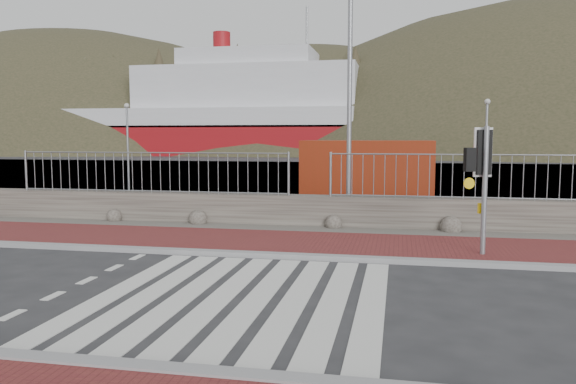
% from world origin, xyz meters
% --- Properties ---
extents(ground, '(220.00, 220.00, 0.00)m').
position_xyz_m(ground, '(0.00, 0.00, 0.00)').
color(ground, '#28282B').
rests_on(ground, ground).
extents(sidewalk_far, '(40.00, 3.00, 0.08)m').
position_xyz_m(sidewalk_far, '(0.00, 4.50, 0.04)').
color(sidewalk_far, maroon).
rests_on(sidewalk_far, ground).
extents(kerb_near, '(40.00, 0.25, 0.12)m').
position_xyz_m(kerb_near, '(0.00, -3.00, 0.05)').
color(kerb_near, gray).
rests_on(kerb_near, ground).
extents(kerb_far, '(40.00, 0.25, 0.12)m').
position_xyz_m(kerb_far, '(0.00, 3.00, 0.05)').
color(kerb_far, gray).
rests_on(kerb_far, ground).
extents(zebra_crossing, '(4.62, 5.60, 0.01)m').
position_xyz_m(zebra_crossing, '(-0.00, 0.00, 0.01)').
color(zebra_crossing, silver).
rests_on(zebra_crossing, ground).
extents(gravel_strip, '(40.00, 1.50, 0.06)m').
position_xyz_m(gravel_strip, '(0.00, 6.50, 0.03)').
color(gravel_strip, '#59544C').
rests_on(gravel_strip, ground).
extents(stone_wall, '(40.00, 0.60, 0.90)m').
position_xyz_m(stone_wall, '(0.00, 7.30, 0.45)').
color(stone_wall, '#4C453E').
rests_on(stone_wall, ground).
extents(railing, '(18.07, 0.07, 1.22)m').
position_xyz_m(railing, '(0.00, 7.15, 1.82)').
color(railing, gray).
rests_on(railing, stone_wall).
extents(quay, '(120.00, 40.00, 0.50)m').
position_xyz_m(quay, '(0.00, 27.90, 0.00)').
color(quay, '#4C4C4F').
rests_on(quay, ground).
extents(water, '(220.00, 50.00, 0.05)m').
position_xyz_m(water, '(0.00, 62.90, 0.00)').
color(water, '#3F4C54').
rests_on(water, ground).
extents(ferry, '(50.00, 16.00, 20.00)m').
position_xyz_m(ferry, '(-24.65, 67.90, 5.36)').
color(ferry, maroon).
rests_on(ferry, ground).
extents(hills_backdrop, '(254.00, 90.00, 100.00)m').
position_xyz_m(hills_backdrop, '(6.74, 87.90, -23.05)').
color(hills_backdrop, '#2D2F1C').
rests_on(hills_backdrop, ground).
extents(traffic_signal_far, '(0.69, 0.39, 2.80)m').
position_xyz_m(traffic_signal_far, '(4.23, 3.90, 2.03)').
color(traffic_signal_far, gray).
rests_on(traffic_signal_far, ground).
extents(streetlight, '(1.68, 0.26, 7.90)m').
position_xyz_m(streetlight, '(1.16, 8.11, 4.45)').
color(streetlight, gray).
rests_on(streetlight, ground).
extents(shipping_container, '(5.80, 2.47, 2.40)m').
position_xyz_m(shipping_container, '(1.10, 16.74, 1.20)').
color(shipping_container, maroon).
rests_on(shipping_container, ground).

